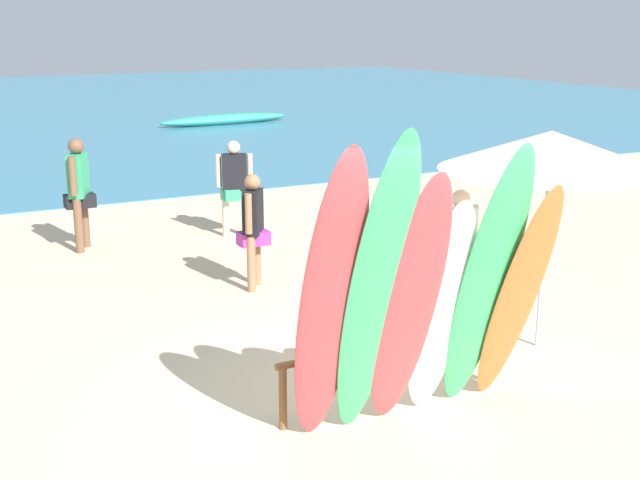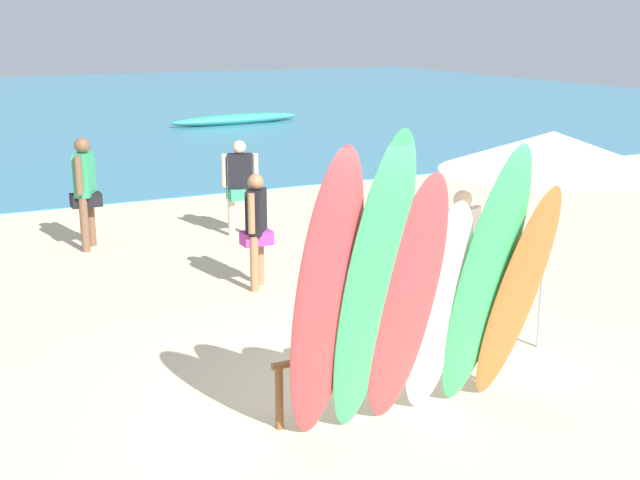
{
  "view_description": "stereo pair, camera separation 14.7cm",
  "coord_description": "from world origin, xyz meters",
  "px_view_note": "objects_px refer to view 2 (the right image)",
  "views": [
    {
      "loc": [
        -3.72,
        -5.82,
        3.34
      ],
      "look_at": [
        0.0,
        1.37,
        1.21
      ],
      "focal_mm": 46.59,
      "sensor_mm": 36.0,
      "label": 1
    },
    {
      "loc": [
        -3.59,
        -5.89,
        3.34
      ],
      "look_at": [
        0.0,
        1.37,
        1.21
      ],
      "focal_mm": 46.59,
      "sensor_mm": 36.0,
      "label": 2
    }
  ],
  "objects_px": {
    "beachgoer_near_rack": "(256,223)",
    "surfboard_red_0": "(325,302)",
    "beachgoer_by_water": "(461,247)",
    "surfboard_green_1": "(372,291)",
    "surfboard_white_3": "(438,311)",
    "surfboard_red_2": "(407,304)",
    "surfboard_rack": "(388,356)",
    "beachgoer_midbeach": "(240,181)",
    "beach_umbrella": "(552,151)",
    "surfboard_orange_5": "(516,297)",
    "distant_boat": "(236,119)",
    "surfboard_green_4": "(484,282)",
    "beach_chair_red": "(419,249)",
    "beachgoer_strolling": "(85,185)"
  },
  "relations": [
    {
      "from": "beachgoer_by_water",
      "to": "beach_umbrella",
      "type": "distance_m",
      "value": 1.61
    },
    {
      "from": "surfboard_rack",
      "to": "beachgoer_midbeach",
      "type": "distance_m",
      "value": 6.39
    },
    {
      "from": "beach_umbrella",
      "to": "distant_boat",
      "type": "height_order",
      "value": "beach_umbrella"
    },
    {
      "from": "beach_umbrella",
      "to": "distant_boat",
      "type": "xyz_separation_m",
      "value": [
        4.13,
        19.96,
        -1.93
      ]
    },
    {
      "from": "surfboard_rack",
      "to": "surfboard_green_1",
      "type": "xyz_separation_m",
      "value": [
        -0.51,
        -0.58,
        0.86
      ]
    },
    {
      "from": "beach_umbrella",
      "to": "beachgoer_by_water",
      "type": "bearing_deg",
      "value": 106.86
    },
    {
      "from": "surfboard_red_0",
      "to": "surfboard_red_2",
      "type": "distance_m",
      "value": 0.74
    },
    {
      "from": "surfboard_green_1",
      "to": "distant_boat",
      "type": "height_order",
      "value": "surfboard_green_1"
    },
    {
      "from": "beachgoer_strolling",
      "to": "beachgoer_midbeach",
      "type": "height_order",
      "value": "beachgoer_strolling"
    },
    {
      "from": "surfboard_orange_5",
      "to": "beach_chair_red",
      "type": "bearing_deg",
      "value": 66.43
    },
    {
      "from": "beachgoer_by_water",
      "to": "beachgoer_strolling",
      "type": "distance_m",
      "value": 6.0
    },
    {
      "from": "surfboard_green_1",
      "to": "surfboard_green_4",
      "type": "height_order",
      "value": "surfboard_green_1"
    },
    {
      "from": "beachgoer_strolling",
      "to": "beach_umbrella",
      "type": "bearing_deg",
      "value": -123.18
    },
    {
      "from": "surfboard_orange_5",
      "to": "beachgoer_by_water",
      "type": "relative_size",
      "value": 1.44
    },
    {
      "from": "beachgoer_near_rack",
      "to": "beachgoer_by_water",
      "type": "bearing_deg",
      "value": 72.1
    },
    {
      "from": "beachgoer_by_water",
      "to": "beach_umbrella",
      "type": "xyz_separation_m",
      "value": [
        0.31,
        -1.02,
        1.21
      ]
    },
    {
      "from": "surfboard_white_3",
      "to": "beachgoer_near_rack",
      "type": "xyz_separation_m",
      "value": [
        0.03,
        4.12,
        -0.14
      ]
    },
    {
      "from": "surfboard_green_1",
      "to": "beach_umbrella",
      "type": "relative_size",
      "value": 1.19
    },
    {
      "from": "surfboard_white_3",
      "to": "beachgoer_by_water",
      "type": "height_order",
      "value": "surfboard_white_3"
    },
    {
      "from": "beach_chair_red",
      "to": "beach_umbrella",
      "type": "distance_m",
      "value": 3.04
    },
    {
      "from": "beachgoer_near_rack",
      "to": "surfboard_red_0",
      "type": "bearing_deg",
      "value": 21.07
    },
    {
      "from": "surfboard_orange_5",
      "to": "surfboard_green_4",
      "type": "bearing_deg",
      "value": 177.34
    },
    {
      "from": "beachgoer_near_rack",
      "to": "beachgoer_strolling",
      "type": "relative_size",
      "value": 0.88
    },
    {
      "from": "beachgoer_near_rack",
      "to": "beachgoer_by_water",
      "type": "distance_m",
      "value": 2.7
    },
    {
      "from": "surfboard_green_4",
      "to": "beach_chair_red",
      "type": "height_order",
      "value": "surfboard_green_4"
    },
    {
      "from": "beachgoer_near_rack",
      "to": "distant_boat",
      "type": "height_order",
      "value": "beachgoer_near_rack"
    },
    {
      "from": "surfboard_white_3",
      "to": "surfboard_orange_5",
      "type": "xyz_separation_m",
      "value": [
        0.73,
        -0.11,
        0.05
      ]
    },
    {
      "from": "surfboard_green_1",
      "to": "surfboard_white_3",
      "type": "distance_m",
      "value": 0.79
    },
    {
      "from": "beachgoer_near_rack",
      "to": "beach_umbrella",
      "type": "height_order",
      "value": "beach_umbrella"
    },
    {
      "from": "surfboard_red_0",
      "to": "surfboard_orange_5",
      "type": "xyz_separation_m",
      "value": [
        1.81,
        -0.05,
        -0.22
      ]
    },
    {
      "from": "beach_chair_red",
      "to": "surfboard_red_2",
      "type": "bearing_deg",
      "value": -137.98
    },
    {
      "from": "distant_boat",
      "to": "surfboard_green_1",
      "type": "bearing_deg",
      "value": -107.87
    },
    {
      "from": "surfboard_red_0",
      "to": "beachgoer_by_water",
      "type": "height_order",
      "value": "surfboard_red_0"
    },
    {
      "from": "beach_umbrella",
      "to": "surfboard_orange_5",
      "type": "bearing_deg",
      "value": -139.65
    },
    {
      "from": "beachgoer_near_rack",
      "to": "beach_chair_red",
      "type": "xyz_separation_m",
      "value": [
        2.04,
        -0.67,
        -0.43
      ]
    },
    {
      "from": "beachgoer_by_water",
      "to": "beach_umbrella",
      "type": "relative_size",
      "value": 0.67
    },
    {
      "from": "beach_chair_red",
      "to": "beachgoer_near_rack",
      "type": "bearing_deg",
      "value": 148.53
    },
    {
      "from": "surfboard_rack",
      "to": "surfboard_red_0",
      "type": "xyz_separation_m",
      "value": [
        -0.89,
        -0.52,
        0.81
      ]
    },
    {
      "from": "beachgoer_midbeach",
      "to": "beach_chair_red",
      "type": "distance_m",
      "value": 3.56
    },
    {
      "from": "surfboard_green_4",
      "to": "distant_boat",
      "type": "relative_size",
      "value": 0.55
    },
    {
      "from": "beachgoer_by_water",
      "to": "beachgoer_strolling",
      "type": "bearing_deg",
      "value": -69.6
    },
    {
      "from": "surfboard_rack",
      "to": "beachgoer_near_rack",
      "type": "relative_size",
      "value": 1.5
    },
    {
      "from": "surfboard_red_0",
      "to": "beachgoer_by_water",
      "type": "distance_m",
      "value": 3.39
    },
    {
      "from": "surfboard_green_1",
      "to": "surfboard_green_4",
      "type": "xyz_separation_m",
      "value": [
        1.08,
        0.01,
        -0.09
      ]
    },
    {
      "from": "surfboard_white_3",
      "to": "beach_chair_red",
      "type": "distance_m",
      "value": 4.07
    },
    {
      "from": "beachgoer_strolling",
      "to": "beach_chair_red",
      "type": "relative_size",
      "value": 2.04
    },
    {
      "from": "surfboard_rack",
      "to": "beach_chair_red",
      "type": "bearing_deg",
      "value": 52.86
    },
    {
      "from": "surfboard_white_3",
      "to": "beachgoer_near_rack",
      "type": "height_order",
      "value": "surfboard_white_3"
    },
    {
      "from": "surfboard_white_3",
      "to": "beachgoer_by_water",
      "type": "relative_size",
      "value": 1.35
    },
    {
      "from": "beachgoer_strolling",
      "to": "distant_boat",
      "type": "relative_size",
      "value": 0.36
    }
  ]
}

